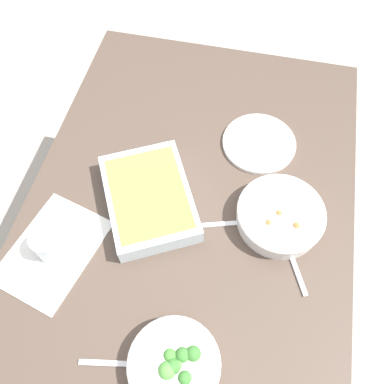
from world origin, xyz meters
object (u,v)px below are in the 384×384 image
at_px(stew_bowl, 280,215).
at_px(drink_cup, 49,245).
at_px(broccoli_bowl, 174,365).
at_px(spoon_by_broccoli, 128,364).
at_px(side_plate, 259,143).
at_px(spoon_by_stew, 290,253).
at_px(baking_dish, 149,198).
at_px(fork_on_table, 211,225).

bearing_deg(stew_bowl, drink_cup, 110.64).
relative_size(stew_bowl, broccoli_bowl, 1.13).
bearing_deg(spoon_by_broccoli, side_plate, -17.08).
bearing_deg(spoon_by_stew, baking_dish, 80.54).
height_order(spoon_by_broccoli, fork_on_table, spoon_by_broccoli).
bearing_deg(fork_on_table, baking_dish, 80.52).
distance_m(spoon_by_broccoli, fork_on_table, 0.40).
xyz_separation_m(drink_cup, fork_on_table, (0.16, -0.39, -0.04)).
bearing_deg(stew_bowl, broccoli_bowl, 155.58).
distance_m(stew_bowl, side_plate, 0.26).
height_order(drink_cup, spoon_by_stew, drink_cup).
relative_size(baking_dish, side_plate, 1.67).
bearing_deg(spoon_by_stew, stew_bowl, 25.00).
bearing_deg(drink_cup, broccoli_bowl, -118.26).
height_order(stew_bowl, fork_on_table, stew_bowl).
bearing_deg(baking_dish, fork_on_table, -99.48).
bearing_deg(spoon_by_stew, spoon_by_broccoli, 135.87).
relative_size(drink_cup, spoon_by_broccoli, 0.48).
bearing_deg(side_plate, fork_on_table, 162.90).
height_order(spoon_by_stew, fork_on_table, spoon_by_stew).
xyz_separation_m(broccoli_bowl, baking_dish, (0.39, 0.16, 0.00)).
distance_m(broccoli_bowl, spoon_by_broccoli, 0.11).
bearing_deg(spoon_by_broccoli, fork_on_table, -17.06).
distance_m(drink_cup, spoon_by_stew, 0.62).
bearing_deg(broccoli_bowl, baking_dish, 22.87).
relative_size(stew_bowl, side_plate, 1.06).
bearing_deg(fork_on_table, stew_bowl, -73.26).
relative_size(spoon_by_stew, spoon_by_broccoli, 0.95).
relative_size(broccoli_bowl, spoon_by_broccoli, 1.17).
height_order(spoon_by_stew, spoon_by_broccoli, same).
bearing_deg(stew_bowl, spoon_by_stew, -155.00).
xyz_separation_m(broccoli_bowl, drink_cup, (0.20, 0.37, 0.01)).
relative_size(side_plate, spoon_by_stew, 1.32).
bearing_deg(side_plate, spoon_by_stew, -159.26).
distance_m(drink_cup, fork_on_table, 0.42).
bearing_deg(fork_on_table, side_plate, -17.10).
bearing_deg(baking_dish, broccoli_bowl, -157.13).
height_order(drink_cup, side_plate, drink_cup).
xyz_separation_m(baking_dish, spoon_by_broccoli, (-0.41, -0.06, -0.03)).
bearing_deg(drink_cup, spoon_by_broccoli, -128.99).
xyz_separation_m(side_plate, spoon_by_broccoli, (-0.67, 0.21, -0.00)).
distance_m(spoon_by_stew, spoon_by_broccoli, 0.48).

